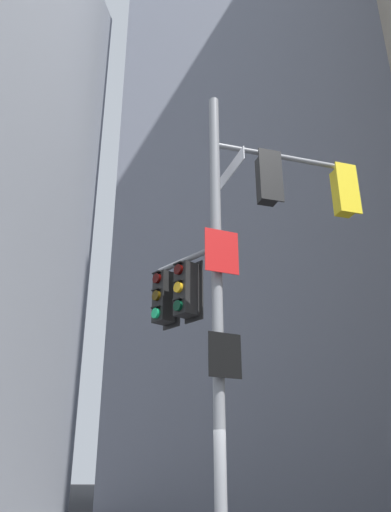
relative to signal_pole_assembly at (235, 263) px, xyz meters
The scene contains 2 objects.
building_mid_block 31.01m from the signal_pole_assembly, 87.84° to the left, with size 17.88×17.88×49.93m, color slate.
signal_pole_assembly is the anchor object (origin of this frame).
Camera 1 is at (1.03, -8.07, 1.96)m, focal length 34.99 mm.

